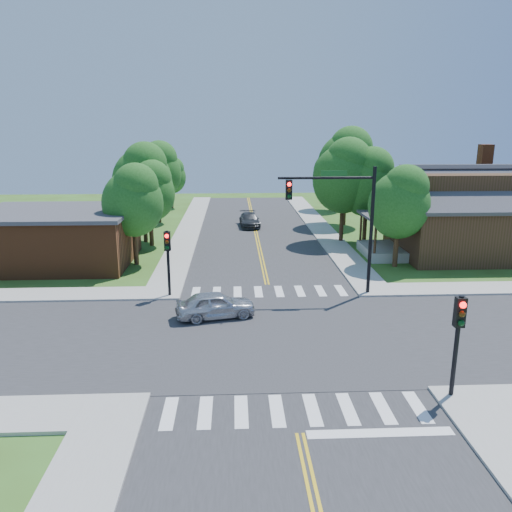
{
  "coord_description": "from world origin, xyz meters",
  "views": [
    {
      "loc": [
        -1.98,
        -21.02,
        9.3
      ],
      "look_at": [
        -0.74,
        6.09,
        2.2
      ],
      "focal_mm": 35.0,
      "sensor_mm": 36.0,
      "label": 1
    }
  ],
  "objects_px": {
    "signal_pole_se": "(458,328)",
    "house_ne": "(468,210)",
    "signal_pole_nw": "(168,251)",
    "car_dgrey": "(250,220)",
    "signal_mast_ne": "(342,210)",
    "car_silver": "(215,305)"
  },
  "relations": [
    {
      "from": "signal_pole_se",
      "to": "car_dgrey",
      "type": "distance_m",
      "value": 31.73
    },
    {
      "from": "car_dgrey",
      "to": "signal_pole_nw",
      "type": "bearing_deg",
      "value": -107.79
    },
    {
      "from": "signal_mast_ne",
      "to": "signal_pole_nw",
      "type": "distance_m",
      "value": 9.76
    },
    {
      "from": "signal_pole_nw",
      "to": "house_ne",
      "type": "height_order",
      "value": "house_ne"
    },
    {
      "from": "signal_pole_nw",
      "to": "house_ne",
      "type": "distance_m",
      "value": 22.45
    },
    {
      "from": "signal_mast_ne",
      "to": "house_ne",
      "type": "bearing_deg",
      "value": 37.68
    },
    {
      "from": "signal_pole_nw",
      "to": "car_dgrey",
      "type": "distance_m",
      "value": 20.63
    },
    {
      "from": "house_ne",
      "to": "car_dgrey",
      "type": "bearing_deg",
      "value": 144.22
    },
    {
      "from": "signal_mast_ne",
      "to": "signal_pole_se",
      "type": "xyz_separation_m",
      "value": [
        1.69,
        -11.21,
        -2.19
      ]
    },
    {
      "from": "signal_pole_se",
      "to": "car_dgrey",
      "type": "relative_size",
      "value": 0.86
    },
    {
      "from": "signal_mast_ne",
      "to": "signal_pole_nw",
      "type": "height_order",
      "value": "signal_mast_ne"
    },
    {
      "from": "house_ne",
      "to": "car_silver",
      "type": "height_order",
      "value": "house_ne"
    },
    {
      "from": "signal_pole_se",
      "to": "house_ne",
      "type": "relative_size",
      "value": 0.29
    },
    {
      "from": "signal_mast_ne",
      "to": "car_dgrey",
      "type": "xyz_separation_m",
      "value": [
        -4.38,
        19.87,
        -4.22
      ]
    },
    {
      "from": "signal_pole_nw",
      "to": "house_ne",
      "type": "xyz_separation_m",
      "value": [
        20.71,
        8.66,
        0.67
      ]
    },
    {
      "from": "signal_mast_ne",
      "to": "signal_pole_se",
      "type": "height_order",
      "value": "signal_mast_ne"
    },
    {
      "from": "house_ne",
      "to": "car_silver",
      "type": "relative_size",
      "value": 3.14
    },
    {
      "from": "car_silver",
      "to": "car_dgrey",
      "type": "relative_size",
      "value": 0.94
    },
    {
      "from": "house_ne",
      "to": "car_silver",
      "type": "xyz_separation_m",
      "value": [
        -18.04,
        -11.89,
        -2.66
      ]
    },
    {
      "from": "signal_mast_ne",
      "to": "car_dgrey",
      "type": "bearing_deg",
      "value": 102.42
    },
    {
      "from": "signal_pole_se",
      "to": "house_ne",
      "type": "distance_m",
      "value": 22.03
    },
    {
      "from": "signal_pole_se",
      "to": "house_ne",
      "type": "xyz_separation_m",
      "value": [
        9.51,
        19.86,
        0.67
      ]
    }
  ]
}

